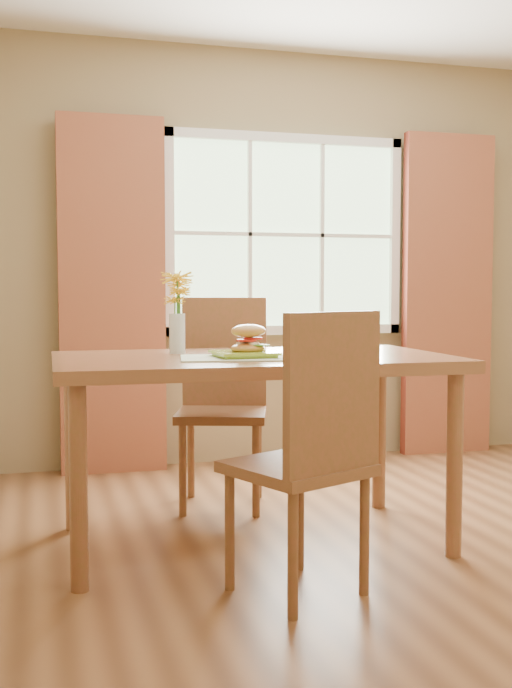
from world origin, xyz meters
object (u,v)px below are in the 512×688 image
object	(u,v)px
chair_far	(223,391)
flower_vase	(177,302)
dining_table	(253,375)
chair_near	(314,443)
croissant_sandwich	(248,339)
water_glass	(315,344)

from	to	relation	value
chair_far	flower_vase	size ratio (longest dim) A/B	2.90
dining_table	chair_near	bearing A→B (deg)	-85.98
chair_far	croissant_sandwich	world-z (taller)	chair_far
flower_vase	croissant_sandwich	bearing A→B (deg)	-51.43
chair_far	flower_vase	distance (m)	0.76
water_glass	dining_table	bearing A→B (deg)	165.33
dining_table	chair_near	distance (m)	0.73
croissant_sandwich	dining_table	bearing A→B (deg)	43.20
dining_table	chair_far	world-z (taller)	chair_far
chair_near	croissant_sandwich	distance (m)	0.71
dining_table	flower_vase	distance (m)	0.50
dining_table	croissant_sandwich	world-z (taller)	croissant_sandwich
chair_far	flower_vase	world-z (taller)	flower_vase
croissant_sandwich	water_glass	world-z (taller)	croissant_sandwich
chair_near	croissant_sandwich	xyz separation A→B (m)	(-0.08, 0.61, 0.34)
chair_far	flower_vase	bearing A→B (deg)	-106.75
chair_near	water_glass	size ratio (longest dim) A/B	9.47
chair_far	water_glass	bearing A→B (deg)	-55.69
chair_far	water_glass	size ratio (longest dim) A/B	9.75
chair_near	flower_vase	world-z (taller)	flower_vase
dining_table	water_glass	size ratio (longest dim) A/B	15.59
chair_near	flower_vase	size ratio (longest dim) A/B	2.82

